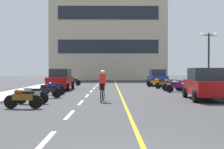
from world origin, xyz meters
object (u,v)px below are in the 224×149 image
at_px(parked_car_near, 205,84).
at_px(motorcycle_2, 23,98).
at_px(parked_car_mid, 61,79).
at_px(motorcycle_5, 53,88).
at_px(motorcycle_7, 172,85).
at_px(parked_car_far, 157,77).
at_px(motorcycle_6, 177,86).
at_px(motorcycle_9, 155,82).
at_px(cyclist_rider, 102,85).
at_px(motorcycle_3, 31,95).
at_px(motorcycle_4, 47,90).
at_px(motorcycle_10, 73,81).
at_px(motorcycle_8, 164,84).
at_px(street_lamp_mid, 209,48).

bearing_deg(parked_car_near, motorcycle_2, -158.25).
height_order(parked_car_mid, motorcycle_5, parked_car_mid).
bearing_deg(motorcycle_7, parked_car_far, 88.94).
distance_m(motorcycle_2, motorcycle_6, 12.66).
xyz_separation_m(motorcycle_9, cyclist_rider, (-5.02, -13.67, 0.41)).
height_order(parked_car_far, motorcycle_3, parked_car_far).
bearing_deg(parked_car_near, motorcycle_5, 160.31).
height_order(motorcycle_2, motorcycle_5, same).
bearing_deg(cyclist_rider, motorcycle_3, -164.61).
height_order(parked_car_near, motorcycle_4, parked_car_near).
relative_size(motorcycle_3, motorcycle_10, 1.01).
bearing_deg(motorcycle_6, cyclist_rider, -130.98).
height_order(motorcycle_7, motorcycle_8, same).
xyz_separation_m(parked_car_far, motorcycle_10, (-9.41, 0.28, -0.44)).
distance_m(motorcycle_10, cyclist_rider, 16.99).
xyz_separation_m(motorcycle_3, motorcycle_6, (9.01, 7.30, 0.00)).
xyz_separation_m(motorcycle_3, motorcycle_4, (0.13, 2.91, 0.00)).
bearing_deg(motorcycle_2, motorcycle_9, 62.76).
distance_m(parked_car_far, motorcycle_6, 9.97).
bearing_deg(motorcycle_3, parked_car_near, 11.90).
height_order(parked_car_near, motorcycle_3, parked_car_near).
height_order(motorcycle_4, motorcycle_7, same).
xyz_separation_m(parked_car_mid, motorcycle_3, (0.38, -10.24, -0.44)).
distance_m(motorcycle_3, motorcycle_4, 2.92).
height_order(street_lamp_mid, motorcycle_7, street_lamp_mid).
bearing_deg(parked_car_far, motorcycle_9, -103.95).
distance_m(motorcycle_6, motorcycle_7, 1.60).
bearing_deg(motorcycle_4, motorcycle_10, 91.43).
bearing_deg(motorcycle_8, motorcycle_7, -86.66).
bearing_deg(motorcycle_4, motorcycle_7, 33.94).
relative_size(motorcycle_2, cyclist_rider, 0.96).
bearing_deg(motorcycle_8, motorcycle_2, -123.62).
xyz_separation_m(parked_car_near, motorcycle_2, (-9.22, -3.68, -0.44)).
xyz_separation_m(motorcycle_4, motorcycle_9, (8.40, 11.73, 0.00)).
xyz_separation_m(parked_car_near, motorcycle_9, (-0.80, 12.67, -0.44)).
distance_m(parked_car_far, motorcycle_9, 2.73).
distance_m(motorcycle_7, motorcycle_9, 5.76).
bearing_deg(motorcycle_2, street_lamp_mid, 40.43).
bearing_deg(motorcycle_3, street_lamp_mid, 34.93).
relative_size(parked_car_near, motorcycle_10, 2.57).
height_order(motorcycle_10, cyclist_rider, cyclist_rider).
bearing_deg(cyclist_rider, parked_car_near, 9.76).
xyz_separation_m(motorcycle_8, motorcycle_9, (-0.34, 3.17, 0.00)).
distance_m(motorcycle_2, motorcycle_3, 1.71).
bearing_deg(parked_car_mid, motorcycle_8, 7.54).
relative_size(street_lamp_mid, motorcycle_5, 2.70).
bearing_deg(motorcycle_10, street_lamp_mid, -37.81).
bearing_deg(cyclist_rider, street_lamp_mid, 41.30).
bearing_deg(motorcycle_5, motorcycle_8, 34.76).
bearing_deg(motorcycle_9, motorcycle_4, -125.61).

